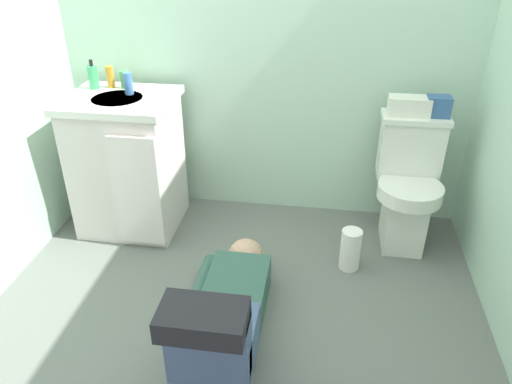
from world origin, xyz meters
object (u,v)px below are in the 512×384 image
(vanity_cabinet, at_px, (128,163))
(toiletry_bag, at_px, (438,106))
(bottle_green, at_px, (124,80))
(bottle_blue, at_px, (128,83))
(bottle_amber, at_px, (110,77))
(paper_towel_roll, at_px, (350,249))
(faucet, at_px, (127,80))
(toilet, at_px, (407,185))
(soap_dispenser, at_px, (93,77))
(tissue_box, at_px, (409,106))
(person_plumber, at_px, (226,311))

(vanity_cabinet, xyz_separation_m, toiletry_bag, (1.72, 0.15, 0.39))
(bottle_green, distance_m, bottle_blue, 0.12)
(bottle_amber, height_order, paper_towel_roll, bottle_amber)
(faucet, bearing_deg, bottle_green, 146.68)
(toiletry_bag, relative_size, bottle_blue, 1.02)
(toilet, xyz_separation_m, bottle_green, (-1.64, 0.10, 0.50))
(bottle_green, bearing_deg, faucet, -33.32)
(soap_dispenser, bearing_deg, toiletry_bag, 0.75)
(tissue_box, bearing_deg, paper_towel_roll, -121.88)
(paper_towel_roll, bearing_deg, vanity_cabinet, 168.90)
(person_plumber, xyz_separation_m, bottle_amber, (-0.87, 1.04, 0.71))
(tissue_box, distance_m, bottle_blue, 1.54)
(soap_dispenser, height_order, paper_towel_roll, soap_dispenser)
(faucet, distance_m, bottle_green, 0.02)
(faucet, relative_size, paper_towel_roll, 0.42)
(toilet, relative_size, vanity_cabinet, 0.91)
(soap_dispenser, height_order, bottle_amber, soap_dispenser)
(tissue_box, xyz_separation_m, paper_towel_roll, (-0.25, -0.41, -0.68))
(paper_towel_roll, bearing_deg, bottle_green, 162.71)
(toilet, relative_size, bottle_green, 7.43)
(vanity_cabinet, bearing_deg, toiletry_bag, 5.01)
(faucet, xyz_separation_m, toiletry_bag, (1.73, 0.01, -0.06))
(tissue_box, distance_m, paper_towel_roll, 0.84)
(bottle_blue, bearing_deg, bottle_green, 122.89)
(faucet, relative_size, soap_dispenser, 0.60)
(faucet, height_order, tissue_box, faucet)
(bottle_amber, bearing_deg, bottle_green, -1.82)
(person_plumber, height_order, soap_dispenser, soap_dispenser)
(bottle_green, bearing_deg, tissue_box, -0.29)
(vanity_cabinet, xyz_separation_m, bottle_amber, (-0.11, 0.16, 0.46))
(soap_dispenser, bearing_deg, faucet, 6.01)
(person_plumber, xyz_separation_m, bottle_green, (-0.79, 1.04, 0.69))
(tissue_box, distance_m, toiletry_bag, 0.15)
(faucet, xyz_separation_m, bottle_blue, (0.04, -0.09, 0.01))
(faucet, height_order, soap_dispenser, soap_dispenser)
(toilet, xyz_separation_m, faucet, (-1.62, 0.09, 0.50))
(person_plumber, relative_size, paper_towel_roll, 4.49)
(vanity_cabinet, height_order, toiletry_bag, toiletry_bag)
(faucet, height_order, bottle_blue, bottle_blue)
(toiletry_bag, bearing_deg, bottle_amber, 179.66)
(person_plumber, height_order, toiletry_bag, toiletry_bag)
(soap_dispenser, distance_m, bottle_blue, 0.24)
(bottle_amber, xyz_separation_m, bottle_blue, (0.15, -0.10, -0.00))
(soap_dispenser, bearing_deg, bottle_amber, 22.65)
(faucet, bearing_deg, person_plumber, -53.25)
(tissue_box, relative_size, bottle_green, 2.18)
(paper_towel_roll, bearing_deg, tissue_box, 58.12)
(toiletry_bag, distance_m, bottle_blue, 1.69)
(vanity_cabinet, relative_size, bottle_blue, 6.76)
(soap_dispenser, bearing_deg, bottle_blue, -15.80)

